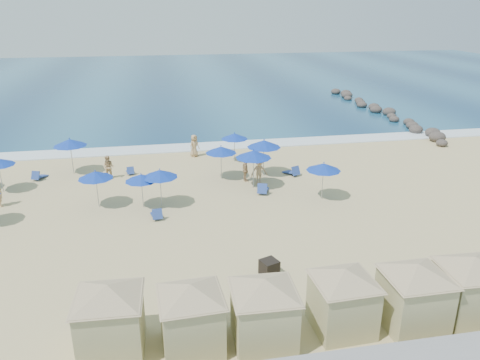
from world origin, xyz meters
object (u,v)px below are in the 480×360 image
at_px(rock_jetty, 380,111).
at_px(umbrella_11, 324,167).
at_px(umbrella_4, 70,143).
at_px(umbrella_9, 234,136).
at_px(umbrella_8, 254,154).
at_px(cabana_3, 344,292).
at_px(umbrella_6, 160,174).
at_px(cabana_0, 109,310).
at_px(beachgoer_1, 109,167).
at_px(umbrella_5, 141,178).
at_px(umbrella_7, 221,150).
at_px(cabana_2, 264,303).
at_px(umbrella_3, 95,175).
at_px(beachgoer_4, 194,146).
at_px(trash_bin, 269,268).
at_px(cabana_5, 471,280).
at_px(cabana_4, 415,287).
at_px(umbrella_10, 264,144).
at_px(cabana_1, 191,308).
at_px(beachgoer_3, 259,171).
at_px(beachgoer_2, 245,170).

relative_size(rock_jetty, umbrella_11, 10.82).
bearing_deg(umbrella_4, umbrella_9, 2.63).
distance_m(umbrella_8, umbrella_9, 5.77).
distance_m(cabana_3, umbrella_6, 14.43).
relative_size(cabana_0, beachgoer_1, 2.80).
bearing_deg(umbrella_4, umbrella_5, -54.83).
xyz_separation_m(rock_jetty, umbrella_7, (-20.69, -17.46, 1.78)).
relative_size(cabana_2, beachgoer_1, 2.77).
xyz_separation_m(umbrella_6, umbrella_7, (4.30, 4.08, 0.03)).
bearing_deg(umbrella_3, beachgoer_4, 53.43).
height_order(trash_bin, umbrella_6, umbrella_6).
xyz_separation_m(trash_bin, cabana_3, (1.76, -4.17, 1.27)).
distance_m(cabana_5, umbrella_4, 26.94).
bearing_deg(umbrella_7, umbrella_8, -47.86).
bearing_deg(cabana_3, umbrella_11, 73.34).
xyz_separation_m(umbrella_8, beachgoer_1, (-9.66, 3.52, -1.51)).
bearing_deg(cabana_4, umbrella_6, 124.44).
bearing_deg(trash_bin, umbrella_10, 56.86).
relative_size(cabana_0, umbrella_7, 1.91).
height_order(cabana_4, umbrella_3, cabana_4).
distance_m(cabana_1, umbrella_4, 21.28).
xyz_separation_m(umbrella_7, beachgoer_3, (2.40, -1.47, -1.23)).
relative_size(umbrella_6, umbrella_10, 0.89).
height_order(umbrella_3, umbrella_4, umbrella_4).
height_order(umbrella_6, umbrella_9, umbrella_6).
bearing_deg(beachgoer_2, cabana_1, 155.45).
bearing_deg(umbrella_10, cabana_3, -93.40).
height_order(umbrella_7, beachgoer_3, umbrella_7).
bearing_deg(umbrella_6, beachgoer_3, 21.28).
xyz_separation_m(umbrella_9, umbrella_11, (4.14, -8.46, 0.09)).
bearing_deg(umbrella_3, cabana_2, -62.76).
height_order(rock_jetty, beachgoer_1, beachgoer_1).
bearing_deg(beachgoer_2, cabana_2, 164.14).
xyz_separation_m(cabana_4, umbrella_5, (-10.18, 13.26, 0.23)).
bearing_deg(umbrella_5, cabana_3, -60.03).
height_order(rock_jetty, beachgoer_2, beachgoer_2).
relative_size(cabana_3, cabana_5, 0.97).
xyz_separation_m(cabana_2, beachgoer_4, (-0.39, 22.78, -0.78)).
xyz_separation_m(cabana_5, umbrella_5, (-12.56, 13.18, 0.23)).
xyz_separation_m(beachgoer_2, beachgoer_3, (0.82, -0.70, 0.11)).
relative_size(umbrella_9, beachgoer_3, 1.29).
xyz_separation_m(umbrella_6, beachgoer_3, (6.70, 2.61, -1.20)).
bearing_deg(cabana_1, umbrella_7, 78.18).
relative_size(cabana_5, umbrella_10, 1.72).
distance_m(umbrella_6, beachgoer_2, 6.87).
relative_size(rock_jetty, beachgoer_1, 15.78).
height_order(umbrella_3, umbrella_6, umbrella_6).
relative_size(umbrella_10, beachgoer_3, 1.50).
xyz_separation_m(umbrella_3, beachgoer_4, (6.70, 9.03, -1.15)).
xyz_separation_m(umbrella_3, umbrella_4, (-2.39, 6.60, 0.27)).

